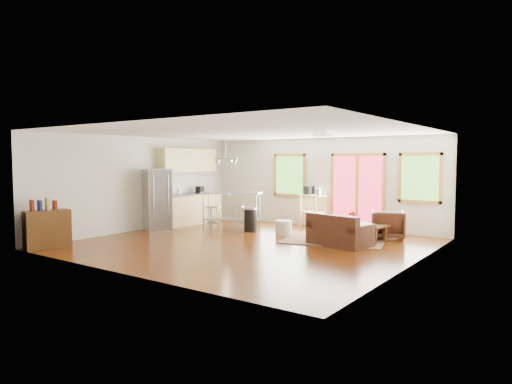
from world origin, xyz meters
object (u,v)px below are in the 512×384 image
Objects in this scene: ottoman at (338,227)px; kitchen_cart at (313,199)px; coffee_table at (364,226)px; island at (232,203)px; rug at (334,240)px; armchair at (388,223)px; refrigerator at (157,200)px; loveseat at (339,233)px.

kitchen_cart is (-1.29, 1.00, 0.60)m from ottoman.
ottoman is at bearing 155.56° from coffee_table.
rug is at bearing -0.12° from island.
island reaches higher than armchair.
refrigerator is at bearing -136.70° from kitchen_cart.
ottoman is at bearing -38.01° from kitchen_cart.
island is (-4.20, -0.92, 0.33)m from armchair.
refrigerator is at bearing -137.97° from island.
coffee_table is (0.63, 0.28, 0.35)m from rug.
ottoman is 5.01m from refrigerator.
ottoman is 0.38× the size of refrigerator.
refrigerator reaches higher than coffee_table.
island reaches higher than coffee_table.
island is 1.50× the size of kitchen_cart.
armchair is 1.26m from ottoman.
coffee_table is 1.76× the size of ottoman.
armchair is at bearing 12.41° from island.
loveseat is at bearing -9.47° from island.
coffee_table is at bearing 23.58° from rug.
rug is 2.39m from kitchen_cart.
kitchen_cart reaches higher than coffee_table.
rug is at bearing 134.58° from loveseat.
loveseat is at bearing -56.46° from rug.
kitchen_cart reaches higher than armchair.
coffee_table is 0.75m from armchair.
rug is 0.78m from coffee_table.
ottoman is at bearing 108.48° from rug.
armchair is at bearing 12.30° from ottoman.
coffee_table is 0.95m from ottoman.
refrigerator is (-5.14, -0.79, 0.57)m from loveseat.
loveseat is 2.31× the size of ottoman.
kitchen_cart reaches higher than rug.
kitchen_cart is at bearing -39.26° from armchair.
refrigerator is at bearing -163.75° from rug.
armchair reaches higher than rug.
loveseat is 1.40m from ottoman.
loveseat is (0.39, -0.59, 0.28)m from rug.
refrigerator is at bearing -0.87° from armchair.
loveseat is 0.84× the size of island.
ottoman is 0.54× the size of kitchen_cart.
armchair is at bearing 61.03° from coffee_table.
refrigerator reaches higher than armchair.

